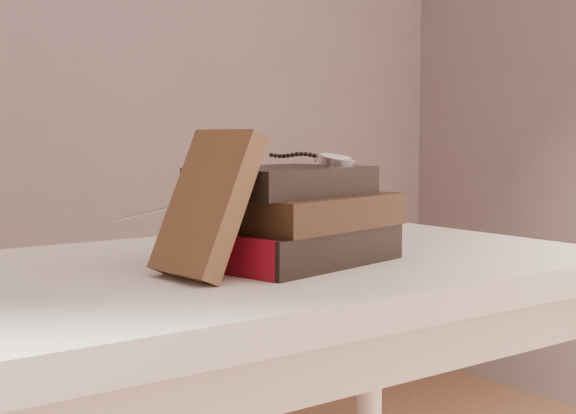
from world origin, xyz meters
TOP-DOWN VIEW (x-y plane):
  - table at (0.00, 0.35)m, footprint 1.00×0.60m
  - book_stack at (0.04, 0.29)m, footprint 0.29×0.23m
  - journal at (-0.11, 0.26)m, footprint 0.11×0.12m
  - pocket_watch at (0.11, 0.30)m, footprint 0.06×0.16m
  - eyeglasses at (-0.07, 0.36)m, footprint 0.13×0.14m

SIDE VIEW (x-z plane):
  - table at x=0.00m, z-range 0.28..1.03m
  - book_stack at x=0.04m, z-range 0.75..0.87m
  - eyeglasses at x=-0.07m, z-range 0.80..0.85m
  - journal at x=-0.11m, z-range 0.75..0.93m
  - pocket_watch at x=0.11m, z-range 0.88..0.90m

